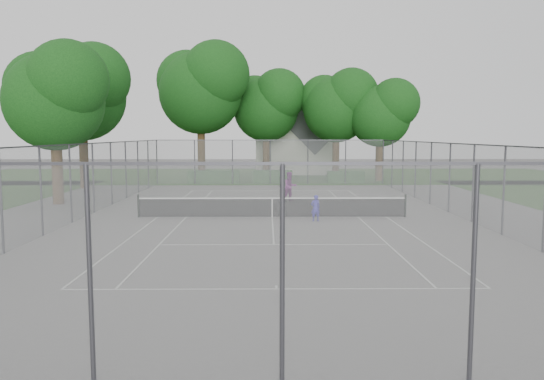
{
  "coord_description": "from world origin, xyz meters",
  "views": [
    {
      "loc": [
        -0.23,
        -25.09,
        3.94
      ],
      "look_at": [
        0.0,
        1.0,
        1.2
      ],
      "focal_mm": 35.0,
      "sensor_mm": 36.0,
      "label": 1
    }
  ],
  "objects_px": {
    "tennis_net": "(272,207)",
    "girl_player": "(315,208)",
    "house": "(294,136)",
    "woman_player": "(290,187)"
  },
  "relations": [
    {
      "from": "girl_player",
      "to": "woman_player",
      "type": "distance_m",
      "value": 7.2
    },
    {
      "from": "woman_player",
      "to": "girl_player",
      "type": "bearing_deg",
      "value": -106.75
    },
    {
      "from": "tennis_net",
      "to": "house",
      "type": "distance_m",
      "value": 29.24
    },
    {
      "from": "tennis_net",
      "to": "girl_player",
      "type": "relative_size",
      "value": 10.67
    },
    {
      "from": "house",
      "to": "girl_player",
      "type": "distance_m",
      "value": 30.32
    },
    {
      "from": "house",
      "to": "woman_player",
      "type": "distance_m",
      "value": 23.23
    },
    {
      "from": "tennis_net",
      "to": "girl_player",
      "type": "distance_m",
      "value": 2.3
    },
    {
      "from": "tennis_net",
      "to": "girl_player",
      "type": "height_order",
      "value": "girl_player"
    },
    {
      "from": "house",
      "to": "girl_player",
      "type": "relative_size",
      "value": 7.89
    },
    {
      "from": "tennis_net",
      "to": "woman_player",
      "type": "bearing_deg",
      "value": 79.43
    }
  ]
}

